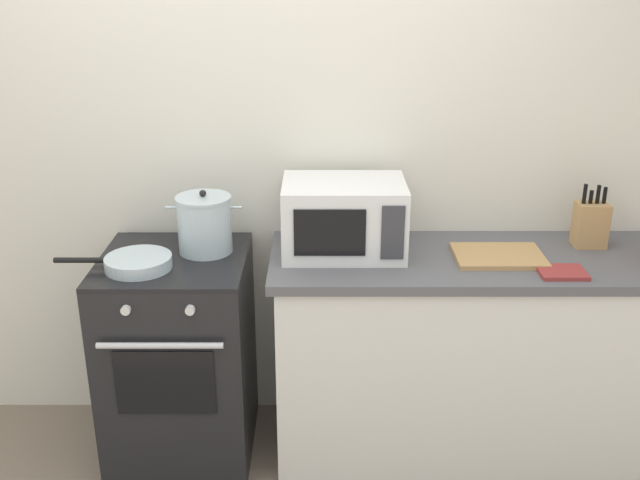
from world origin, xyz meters
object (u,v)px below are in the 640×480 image
microwave (347,217)px  oven_mitt (565,273)px  stock_pot (207,224)px  stove (183,356)px  knife_block (594,224)px  cutting_board (502,256)px  frying_pan (140,262)px

microwave → oven_mitt: bearing=-15.8°
stock_pot → microwave: (0.57, 0.00, 0.03)m
stove → knife_block: (1.75, 0.14, 0.56)m
stove → stock_pot: stock_pot is taller
knife_block → oven_mitt: (-0.20, -0.30, -0.09)m
microwave → cutting_board: 0.65m
stock_pot → cutting_board: stock_pot is taller
cutting_board → knife_block: knife_block is taller
stove → microwave: size_ratio=1.84×
knife_block → oven_mitt: 0.37m
frying_pan → knife_block: knife_block is taller
stock_pot → frying_pan: stock_pot is taller
frying_pan → microwave: microwave is taller
microwave → cutting_board: bearing=-7.0°
cutting_board → oven_mitt: size_ratio=2.00×
stove → microwave: 0.93m
stock_pot → oven_mitt: (1.42, -0.24, -0.11)m
stove → microwave: microwave is taller
stock_pot → cutting_board: 1.21m
frying_pan → microwave: size_ratio=0.93×
microwave → cutting_board: (0.63, -0.08, -0.14)m
stock_pot → oven_mitt: bearing=-9.5°
microwave → cutting_board: microwave is taller
frying_pan → cutting_board: frying_pan is taller
stock_pot → cutting_board: bearing=-3.6°
stock_pot → knife_block: size_ratio=1.14×
stock_pot → knife_block: knife_block is taller
stock_pot → microwave: 0.58m
frying_pan → knife_block: 1.88m
stove → frying_pan: (-0.12, -0.10, 0.48)m
knife_block → stove: bearing=-175.4°
knife_block → microwave: bearing=-176.6°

